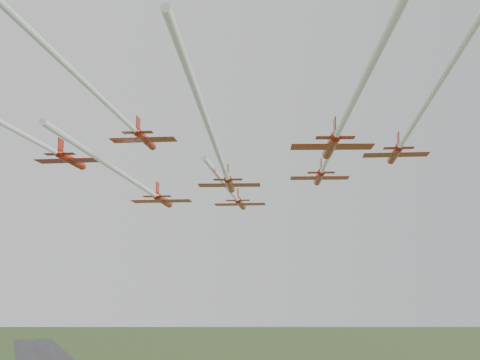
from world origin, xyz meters
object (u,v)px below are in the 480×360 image
object	(u,v)px
jet_row4_left	(112,108)
jet_lead	(234,196)
jet_row2_right	(324,167)
jet_row3_left	(42,144)
jet_row3_mid	(221,160)
jet_row2_left	(144,188)
jet_row3_right	(410,131)
jet_row4_right	(348,111)

from	to	relation	value
jet_row4_left	jet_lead	bearing A→B (deg)	82.89
jet_row2_right	jet_row4_left	distance (m)	41.92
jet_row3_left	jet_row4_left	distance (m)	22.10
jet_row3_mid	jet_row4_left	bearing A→B (deg)	-126.57
jet_row2_left	jet_row3_left	world-z (taller)	jet_row3_left
jet_row2_left	jet_row3_left	size ratio (longest dim) A/B	1.19
jet_row3_mid	jet_row3_right	size ratio (longest dim) A/B	1.23
jet_row2_left	jet_row3_mid	bearing A→B (deg)	-50.98
jet_row2_left	jet_row4_left	xyz separation A→B (m)	(-9.08, -30.05, 2.87)
jet_row2_right	jet_row3_left	bearing A→B (deg)	-156.23
jet_row4_right	jet_row2_right	bearing A→B (deg)	87.67
jet_row3_mid	jet_row4_right	size ratio (longest dim) A/B	1.08
jet_row3_right	jet_row4_right	xyz separation A→B (m)	(-13.81, -10.85, -1.91)
jet_row3_mid	jet_row4_left	size ratio (longest dim) A/B	1.26
jet_row4_right	jet_row4_left	bearing A→B (deg)	170.82
jet_row2_right	jet_row3_mid	world-z (taller)	jet_row2_right
jet_lead	jet_row3_left	distance (m)	40.23
jet_row2_right	jet_row3_left	xyz separation A→B (m)	(-40.71, -1.89, -0.08)
jet_row4_left	jet_row3_left	bearing A→B (deg)	130.41
jet_row2_left	jet_row4_right	bearing A→B (deg)	-49.43
jet_row2_right	jet_lead	bearing A→B (deg)	130.77
jet_row3_right	jet_row4_left	xyz separation A→B (m)	(-34.27, 0.69, -0.36)
jet_row2_left	jet_row2_right	bearing A→B (deg)	10.41
jet_row2_left	jet_row2_right	distance (m)	26.96
jet_row3_left	jet_row3_mid	xyz separation A→B (m)	(20.07, -12.47, -3.13)
jet_row3_mid	jet_row4_right	world-z (taller)	jet_row4_right
jet_row4_left	jet_row4_right	xyz separation A→B (m)	(20.46, -11.54, -1.55)
jet_lead	jet_row3_mid	xyz separation A→B (m)	(-13.33, -34.82, -1.46)
jet_lead	jet_row3_right	size ratio (longest dim) A/B	0.88
jet_row2_right	jet_row3_left	size ratio (longest dim) A/B	0.99
jet_row3_right	jet_row4_left	world-z (taller)	jet_row3_right
jet_row2_left	jet_row4_right	size ratio (longest dim) A/B	0.90
jet_lead	jet_row4_right	xyz separation A→B (m)	(-7.14, -55.21, -0.42)
jet_lead	jet_row4_right	size ratio (longest dim) A/B	0.77
jet_lead	jet_row3_right	xyz separation A→B (m)	(6.67, -44.36, 1.49)
jet_row2_left	jet_row3_right	bearing A→B (deg)	-25.41
jet_row2_left	jet_row2_right	xyz separation A→B (m)	(25.84, -6.85, 3.50)
jet_row3_mid	jet_row4_right	xyz separation A→B (m)	(6.19, -20.39, 1.04)
jet_row2_left	jet_row3_mid	world-z (taller)	jet_row3_mid
jet_row4_left	jet_row4_right	distance (m)	23.55
jet_row3_left	jet_row4_left	world-z (taller)	jet_row3_left
jet_lead	jet_row2_left	distance (m)	23.06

